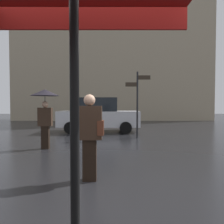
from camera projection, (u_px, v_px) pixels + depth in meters
ground_plane at (115, 209)px, 2.99m from camera, size 60.00×60.00×0.00m
pedestrian_with_umbrella at (45, 102)px, 6.98m from camera, size 0.94×0.94×1.96m
pedestrian_with_bag at (91, 132)px, 4.07m from camera, size 0.51×0.24×1.66m
parked_car_left at (98, 115)px, 11.41m from camera, size 4.24×1.95×1.82m
street_signpost at (138, 98)px, 9.22m from camera, size 1.08×0.08×2.88m
building_block at (113, 29)px, 19.85m from camera, size 18.12×2.67×17.00m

